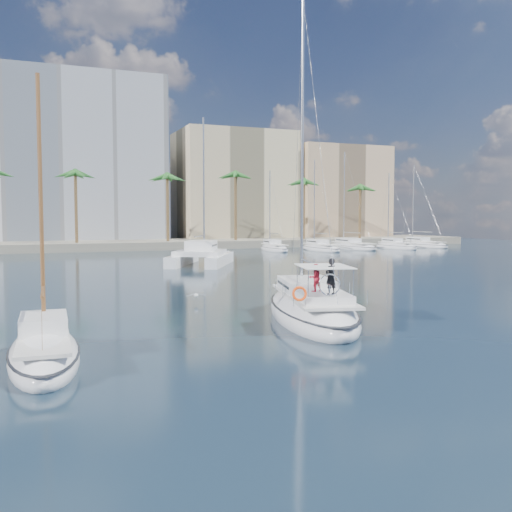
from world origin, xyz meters
name	(u,v)px	position (x,y,z in m)	size (l,w,h in m)	color
ground	(282,309)	(0.00, 0.00, 0.00)	(160.00, 160.00, 0.00)	black
quay	(118,245)	(0.00, 61.00, 0.60)	(120.00, 14.00, 1.20)	gray
building_modern	(32,161)	(-12.00, 73.00, 14.00)	(42.00, 16.00, 28.00)	silver
building_beige	(234,188)	(22.00, 70.00, 10.00)	(20.00, 14.00, 20.00)	#C7B98F
building_tan_right	(336,195)	(42.00, 68.00, 9.00)	(18.00, 12.00, 18.00)	tan
palm_centre	(121,180)	(0.00, 57.00, 10.28)	(3.60, 3.60, 12.30)	brown
palm_right	(327,185)	(34.00, 57.00, 10.28)	(3.60, 3.60, 12.30)	brown
main_sloop	(311,309)	(-0.05, -3.52, 0.52)	(6.40, 11.96, 16.95)	white
small_sloop	(44,352)	(-12.34, -7.44, 0.40)	(2.60, 7.55, 10.75)	white
catamaran	(201,254)	(3.64, 28.29, 1.10)	(9.40, 11.53, 15.25)	white
seagull	(196,295)	(-3.74, 3.98, 0.43)	(1.16, 0.50, 0.21)	silver
moored_yacht_a	(274,251)	(20.00, 47.00, 0.00)	(2.72, 9.35, 11.90)	white
moored_yacht_b	(321,251)	(26.50, 45.00, 0.00)	(3.14, 10.78, 13.72)	white
moored_yacht_c	(352,249)	(33.00, 47.00, 0.00)	(3.55, 12.21, 15.54)	white
moored_yacht_d	(396,249)	(39.50, 45.00, 0.00)	(2.72, 9.35, 11.90)	white
moored_yacht_e	(422,247)	(46.00, 47.00, 0.00)	(3.14, 10.78, 13.72)	white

